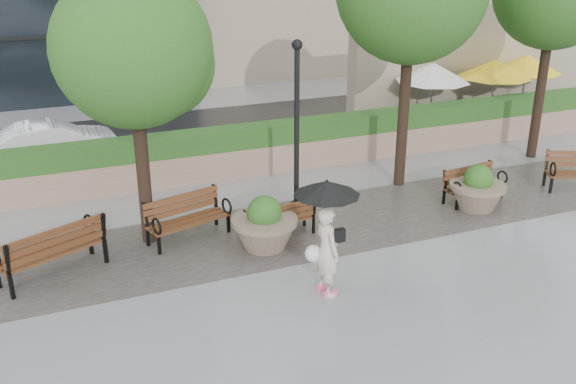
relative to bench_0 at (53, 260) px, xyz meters
name	(u,v)px	position (x,y,z in m)	size (l,w,h in m)	color
ground	(383,286)	(5.72, -2.83, -0.33)	(100.00, 100.00, 0.00)	gray
cobble_strip	(317,225)	(5.72, 0.17, -0.32)	(28.00, 3.20, 0.01)	#383330
hedge_wall	(257,149)	(5.72, 4.17, 0.34)	(24.00, 0.80, 1.35)	#A47B69
cafe_wall	(473,61)	(15.22, 7.17, 1.67)	(10.00, 0.60, 4.00)	tan
cafe_hedge	(497,118)	(14.72, 4.97, 0.12)	(8.00, 0.50, 0.90)	#2A511B
asphalt_street	(217,134)	(5.72, 8.17, -0.33)	(40.00, 7.00, 0.00)	black
bench_0	(53,260)	(0.00, 0.00, 0.00)	(2.19, 1.57, 1.10)	#583019
bench_1	(189,227)	(2.84, 0.59, -0.04)	(1.94, 1.21, 0.98)	#583019
bench_2	(279,226)	(4.72, -0.03, -0.08)	(1.61, 0.74, 0.84)	#583019
bench_3	(473,191)	(9.97, 0.02, -0.07)	(1.70, 0.87, 0.87)	#583019
planter_left	(265,228)	(4.23, -0.43, 0.13)	(1.40, 1.40, 1.18)	#7F6B56
planter_right	(477,192)	(9.73, -0.41, 0.11)	(1.35, 1.35, 1.13)	#7F6B56
lamppost	(297,141)	(5.55, 0.96, 1.49)	(0.28, 0.28, 4.13)	black
tree_0	(140,54)	(2.15, 0.91, 3.71)	(3.27, 3.15, 5.73)	black
patio_umb_white	(433,73)	(12.57, 5.81, 1.66)	(2.50, 2.50, 2.30)	black
patio_umb_yellow_a	(495,69)	(14.93, 5.58, 1.66)	(2.50, 2.50, 2.30)	black
patio_umb_yellow_b	(527,64)	(16.61, 5.93, 1.66)	(2.50, 2.50, 2.30)	black
car_right	(53,142)	(0.48, 7.23, 0.28)	(1.29, 3.70, 1.22)	white
pedestrian	(326,227)	(4.62, -2.59, 1.01)	(1.20, 1.20, 2.20)	beige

